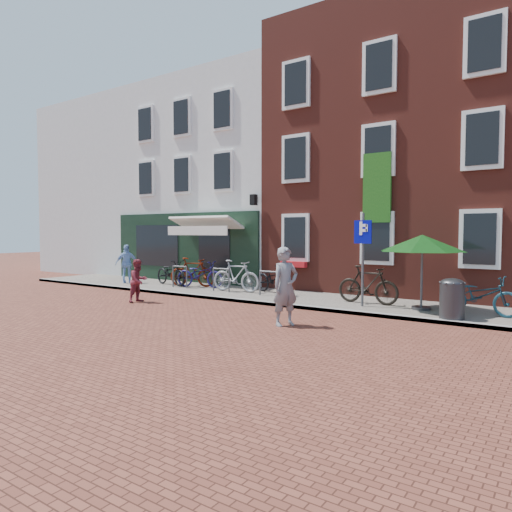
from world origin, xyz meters
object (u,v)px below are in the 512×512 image
Objects in this scene: litter_bin at (452,297)px; cafe_person at (127,264)px; parasol at (422,240)px; bicycle_5 at (368,285)px; boy at (138,281)px; bicycle_1 at (192,272)px; bicycle_4 at (274,279)px; woman at (285,286)px; bicycle_3 at (236,276)px; bicycle_2 at (200,274)px; bicycle_0 at (171,272)px; parking_sign at (363,246)px; bicycle_6 at (480,295)px.

cafe_person is at bearing 176.38° from litter_bin.
bicycle_5 is (-1.56, 0.15, -1.32)m from parasol.
boy is 3.43m from bicycle_1.
bicycle_1 is 3.61m from bicycle_4.
bicycle_4 is 3.47m from bicycle_5.
bicycle_4 is (-2.83, 3.99, -0.32)m from woman.
parasol is at bearing -96.76° from bicycle_3.
bicycle_3 is at bearing 127.02° from bicycle_4.
woman reaches higher than litter_bin.
boy reaches higher than litter_bin.
bicycle_2 is 1.03× the size of bicycle_5.
woman is 8.39m from bicycle_0.
bicycle_5 is (6.29, 3.12, -0.02)m from boy.
parasol is at bearing -106.16° from bicycle_2.
bicycle_3 is at bearing -79.56° from bicycle_0.
litter_bin is at bearing -26.28° from woman.
bicycle_5 is (6.67, -0.20, 0.06)m from bicycle_2.
parasol is 1.18× the size of bicycle_0.
bicycle_1 reaches higher than bicycle_0.
woman reaches higher than bicycle_3.
parking_sign is 1.27m from bicycle_5.
bicycle_1 is (3.15, 0.51, -0.23)m from cafe_person.
bicycle_5 is (10.21, 0.29, -0.23)m from cafe_person.
parasol is at bearing -109.47° from bicycle_1.
bicycle_5 is (8.12, -0.13, 0.06)m from bicycle_0.
bicycle_0 is at bearing 82.10° from bicycle_3.
bicycle_5 is at bearing 174.45° from parasol.
bicycle_0 and bicycle_2 have the same top height.
woman is (-0.67, -3.11, -0.88)m from parking_sign.
woman is 0.97× the size of bicycle_2.
woman is 10.15m from cafe_person.
bicycle_3 is (1.86, -0.21, 0.06)m from bicycle_2.
bicycle_0 is at bearing 173.44° from litter_bin.
parking_sign is 1.38× the size of bicycle_4.
cafe_person is at bearing 117.41° from bicycle_4.
parasol is 1.43× the size of cafe_person.
parasol is at bearing -73.74° from bicycle_4.
parasol reaches higher than bicycle_4.
parasol is at bearing -92.81° from bicycle_5.
woman is at bearing 172.92° from bicycle_5.
bicycle_5 is (7.07, -0.21, 0.00)m from bicycle_1.
parking_sign is 1.95× the size of boy.
bicycle_5 reaches higher than bicycle_2.
bicycle_6 is (9.28, 2.99, -0.07)m from boy.
parasol is 1.22× the size of bicycle_3.
cafe_person is 3.19m from bicycle_1.
parasol is 1.22× the size of bicycle_5.
bicycle_4 is at bearing 60.28° from woman.
parasol is 6.51m from bicycle_3.
cafe_person is 10.22m from bicycle_5.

